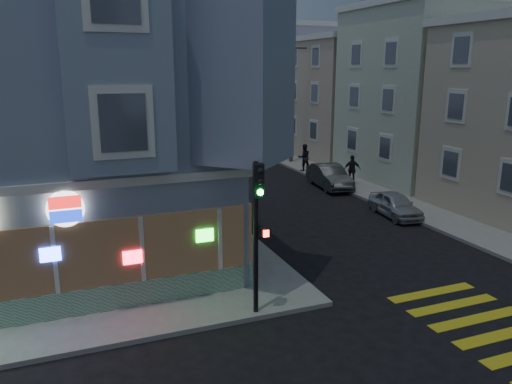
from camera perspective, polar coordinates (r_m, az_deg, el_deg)
ground at (r=13.19m, az=1.39°, el=-18.75°), size 120.00×120.00×0.00m
sidewalk_ne at (r=43.59m, az=17.80°, el=4.00°), size 24.00×42.00×0.15m
corner_building at (r=21.30m, az=-26.24°, el=9.04°), size 14.60×14.60×11.40m
row_house_b at (r=35.47m, az=21.16°, el=10.27°), size 12.00×8.60×10.50m
row_house_c at (r=42.60m, az=12.83°, el=10.31°), size 12.00×8.60×9.00m
row_house_d at (r=50.26m, az=7.02°, el=11.92°), size 12.00×8.60×10.50m
utility_pole at (r=37.99m, az=4.13°, el=10.43°), size 2.20×0.30×9.00m
street_tree_near at (r=43.60m, az=0.91°, el=9.79°), size 3.00×3.00×5.30m
street_tree_far at (r=51.07m, az=-2.56°, el=10.39°), size 3.00×3.00×5.30m
pedestrian_a at (r=34.93m, az=5.51°, el=3.95°), size 0.99×0.82×1.86m
pedestrian_b at (r=31.28m, az=10.93°, el=2.52°), size 1.14×0.73×1.80m
parked_car_a at (r=25.47m, az=15.64°, el=-1.40°), size 1.80×3.65×1.20m
parked_car_b at (r=30.73m, az=8.39°, el=1.78°), size 2.02×4.48×1.43m
parked_car_c at (r=37.87m, az=-1.15°, el=4.09°), size 1.76×4.28×1.24m
parked_car_d at (r=43.39m, az=-0.94°, el=5.49°), size 2.96×5.39×1.43m
traffic_signal at (r=13.91m, az=0.21°, el=-2.48°), size 0.55×0.50×4.50m
fire_hydrant at (r=31.54m, az=8.81°, el=1.82°), size 0.46×0.27×0.80m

